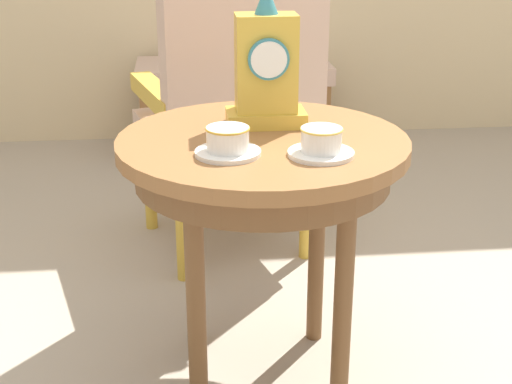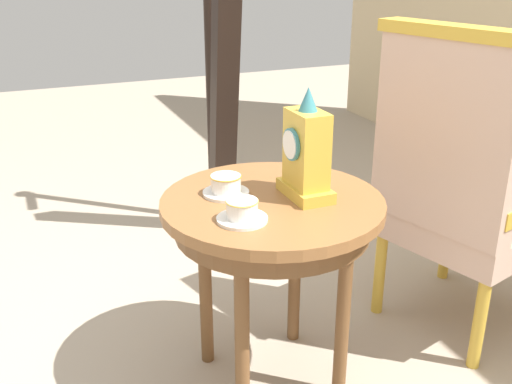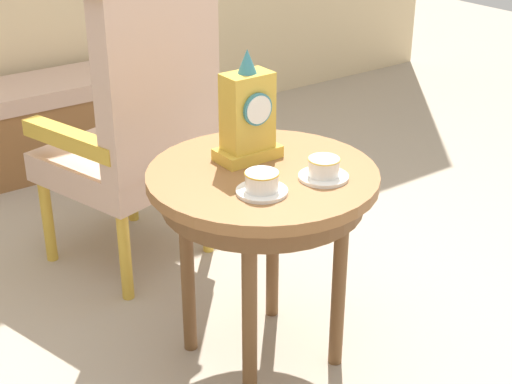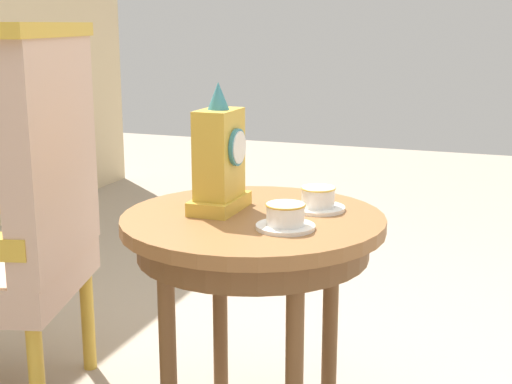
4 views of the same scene
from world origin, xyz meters
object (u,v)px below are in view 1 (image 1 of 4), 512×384
teacup_right (321,143)px  mantel_clock (266,70)px  side_table (263,170)px  teacup_left (228,142)px  armchair (233,89)px  window_bench (234,107)px

teacup_right → mantel_clock: (-0.09, 0.24, 0.11)m
side_table → teacup_left: size_ratio=4.75×
side_table → teacup_right: teacup_right is taller
teacup_left → armchair: bearing=85.1°
teacup_right → armchair: armchair is taller
window_bench → teacup_left: bearing=-94.5°
teacup_left → mantel_clock: size_ratio=0.43×
teacup_right → mantel_clock: size_ratio=0.43×
teacup_left → mantel_clock: (0.11, 0.22, 0.11)m
teacup_right → window_bench: size_ratio=0.16×
teacup_left → window_bench: size_ratio=0.16×
mantel_clock → teacup_left: bearing=-116.4°
mantel_clock → window_bench: 1.87m
teacup_right → teacup_left: bearing=172.7°
side_table → teacup_left: (-0.09, -0.12, 0.11)m
mantel_clock → side_table: bearing=-100.7°
mantel_clock → window_bench: size_ratio=0.36×
teacup_left → mantel_clock: 0.26m
side_table → armchair: (-0.02, 0.73, 0.02)m
teacup_right → armchair: size_ratio=0.13×
armchair → teacup_right: bearing=-81.8°
side_table → window_bench: bearing=87.9°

